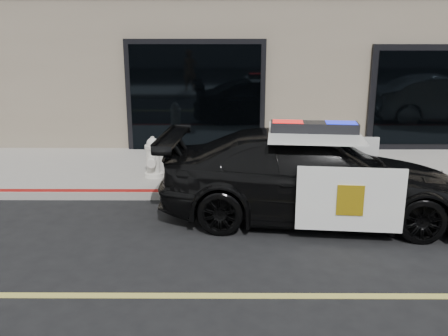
{
  "coord_description": "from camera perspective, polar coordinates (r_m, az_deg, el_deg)",
  "views": [
    {
      "loc": [
        -0.24,
        -5.42,
        3.19
      ],
      "look_at": [
        -0.27,
        2.2,
        1.0
      ],
      "focal_mm": 40.0,
      "sensor_mm": 36.0,
      "label": 1
    }
  ],
  "objects": [
    {
      "name": "ground",
      "position": [
        6.3,
        2.47,
        -14.42
      ],
      "size": [
        120.0,
        120.0,
        0.0
      ],
      "primitive_type": "plane",
      "color": "black",
      "rests_on": "ground"
    },
    {
      "name": "sidewalk_n",
      "position": [
        11.12,
        1.49,
        -0.24
      ],
      "size": [
        60.0,
        3.5,
        0.15
      ],
      "primitive_type": "cube",
      "color": "gray",
      "rests_on": "ground"
    },
    {
      "name": "police_car",
      "position": [
        8.52,
        10.01,
        -0.89
      ],
      "size": [
        3.07,
        5.5,
        1.67
      ],
      "color": "black",
      "rests_on": "ground"
    },
    {
      "name": "fire_hydrant",
      "position": [
        10.38,
        -8.11,
        1.11
      ],
      "size": [
        0.38,
        0.53,
        0.85
      ],
      "color": "silver",
      "rests_on": "sidewalk_n"
    }
  ]
}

